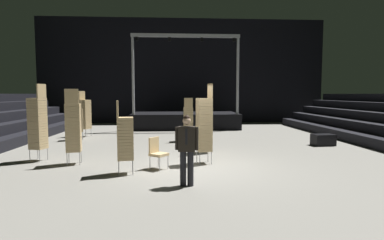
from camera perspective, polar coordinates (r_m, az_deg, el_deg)
The scene contains 14 objects.
ground_plane at distance 9.68m, azimuth 1.33°, elevation -8.85°, with size 22.00×30.00×0.10m, color gray.
arena_end_wall at distance 24.45m, azimuth -1.66°, elevation 8.91°, with size 22.00×0.30×8.00m, color black.
stage_riser at distance 20.60m, azimuth -1.29°, elevation 0.17°, with size 6.85×3.50×5.83m.
man_with_tie at distance 7.54m, azimuth -0.97°, elevation -4.79°, with size 0.57×0.28×1.73m.
chair_stack_front_left at distance 14.80m, azimuth -0.68°, elevation 0.10°, with size 0.44×0.44×2.05m.
chair_stack_front_right at distance 10.56m, azimuth -20.86°, elevation -1.17°, with size 0.51×0.51×2.39m.
chair_stack_mid_left at distance 9.97m, azimuth 2.25°, elevation -0.71°, with size 0.51×0.51×2.56m.
chair_stack_mid_right at distance 16.13m, azimuth -20.10°, elevation 0.04°, with size 0.53×0.53×1.96m.
chair_stack_mid_centre at distance 8.89m, azimuth -12.15°, elevation -3.12°, with size 0.50×0.50×2.05m.
chair_stack_rear_left at distance 11.85m, azimuth 2.63°, elevation -1.07°, with size 0.44×0.44×2.05m.
chair_stack_rear_right at distance 17.30m, azimuth -18.94°, elevation 1.07°, with size 0.60×0.60×2.39m.
chair_stack_rear_centre at distance 11.55m, azimuth -26.36°, elevation -0.45°, with size 0.55×0.55×2.56m.
equipment_road_case at distance 14.74m, azimuth 22.83°, elevation -3.36°, with size 0.90×0.60×0.49m, color black.
loose_chair_near_man at distance 9.38m, azimuth -6.40°, elevation -5.68°, with size 0.62×0.62×0.95m.
Camera 1 is at (-0.80, -9.38, 2.23)m, focal length 29.20 mm.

